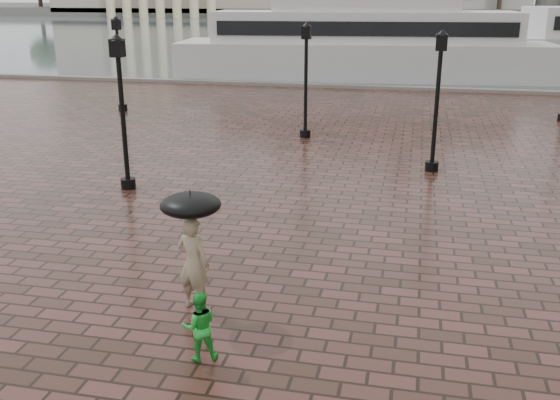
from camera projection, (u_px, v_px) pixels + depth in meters
name	position (u px, v px, depth m)	size (l,w,h in m)	color
harbour_water	(406.00, 31.00, 93.60)	(240.00, 240.00, 0.00)	#4C585C
quay_edge	(378.00, 89.00, 38.05)	(80.00, 0.60, 0.30)	slate
far_shore	(413.00, 11.00, 156.23)	(300.00, 60.00, 2.00)	#4C4C47
street_lamps	(314.00, 82.00, 24.30)	(21.44, 14.44, 4.40)	black
adult_pedestrian	(193.00, 263.00, 11.49)	(0.66, 0.43, 1.81)	tan
child_pedestrian	(199.00, 326.00, 9.96)	(0.57, 0.45, 1.18)	green
ferry_near	(363.00, 41.00, 42.19)	(25.48, 8.52, 8.20)	silver
umbrella	(191.00, 205.00, 11.13)	(1.10, 1.10, 1.18)	black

